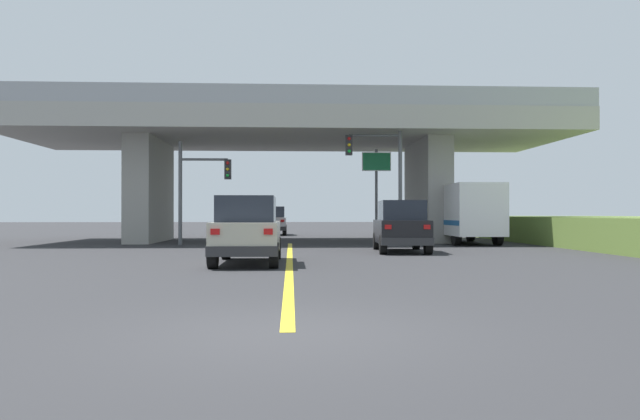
% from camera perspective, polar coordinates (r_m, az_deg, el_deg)
% --- Properties ---
extents(ground, '(160.00, 160.00, 0.00)m').
position_cam_1_polar(ground, '(33.04, -2.86, -2.98)').
color(ground, '#2B2B2D').
extents(overpass_bridge, '(29.37, 10.55, 7.53)m').
position_cam_1_polar(overpass_bridge, '(33.24, -2.85, 6.38)').
color(overpass_bridge, '#A8A59E').
rests_on(overpass_bridge, ground).
extents(lane_divider_stripe, '(0.20, 22.88, 0.01)m').
position_cam_1_polar(lane_divider_stripe, '(19.08, -2.91, -4.87)').
color(lane_divider_stripe, yellow).
rests_on(lane_divider_stripe, ground).
extents(suv_lead, '(1.93, 4.55, 2.02)m').
position_cam_1_polar(suv_lead, '(18.20, -6.89, -1.91)').
color(suv_lead, '#B7B29E').
rests_on(suv_lead, ground).
extents(suv_crossing, '(2.18, 4.42, 2.02)m').
position_cam_1_polar(suv_crossing, '(23.87, 7.69, -1.55)').
color(suv_crossing, black).
rests_on(suv_crossing, ground).
extents(box_truck, '(2.33, 6.45, 2.96)m').
position_cam_1_polar(box_truck, '(31.26, 13.66, -0.25)').
color(box_truck, silver).
rests_on(box_truck, ground).
extents(sedan_oncoming, '(1.92, 4.37, 2.02)m').
position_cam_1_polar(sedan_oncoming, '(42.93, -4.49, -1.03)').
color(sedan_oncoming, silver).
rests_on(sedan_oncoming, ground).
extents(traffic_signal_nearside, '(2.73, 0.36, 5.86)m').
position_cam_1_polar(traffic_signal_nearside, '(29.04, 5.96, 4.04)').
color(traffic_signal_nearside, '#56595E').
rests_on(traffic_signal_nearside, ground).
extents(traffic_signal_farside, '(2.54, 0.36, 5.02)m').
position_cam_1_polar(traffic_signal_farside, '(29.63, -11.49, 2.66)').
color(traffic_signal_farside, '#56595E').
rests_on(traffic_signal_farside, ground).
extents(highway_sign, '(1.52, 0.17, 4.90)m').
position_cam_1_polar(highway_sign, '(31.69, 5.38, 3.40)').
color(highway_sign, '#56595E').
rests_on(highway_sign, ground).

